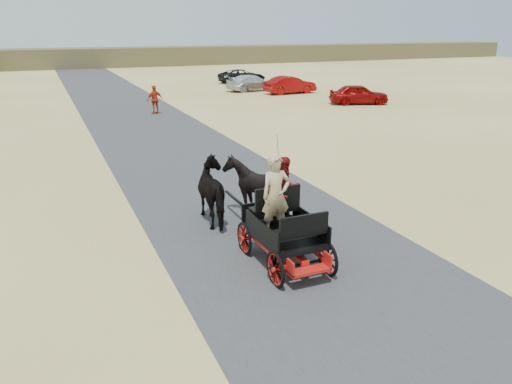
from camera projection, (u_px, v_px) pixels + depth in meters
name	position (u px, v px, depth m)	size (l,w,h in m)	color
ground	(326.00, 280.00, 10.52)	(140.00, 140.00, 0.00)	tan
road	(326.00, 280.00, 10.52)	(6.00, 140.00, 0.01)	#38383A
ridge_far	(78.00, 58.00, 64.18)	(140.00, 6.00, 2.40)	brown
carriage	(284.00, 248.00, 11.17)	(1.30, 2.40, 0.72)	black
horse_left	(217.00, 192.00, 13.42)	(0.91, 2.01, 1.70)	black
horse_right	(254.00, 187.00, 13.84)	(1.37, 1.54, 1.70)	black
driver_man	(276.00, 196.00, 10.74)	(0.66, 0.43, 1.80)	tan
passenger_woman	(285.00, 190.00, 11.44)	(0.77, 0.60, 1.58)	#660C0F
pedestrian	(155.00, 100.00, 30.14)	(1.01, 0.42, 1.73)	#AE2E13
car_a	(359.00, 94.00, 34.03)	(1.59, 3.95, 1.35)	maroon
car_b	(290.00, 85.00, 39.39)	(1.44, 4.12, 1.36)	maroon
car_c	(252.00, 83.00, 41.09)	(1.81, 4.46, 1.29)	silver
car_d	(242.00, 76.00, 46.96)	(2.06, 4.47, 1.24)	black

